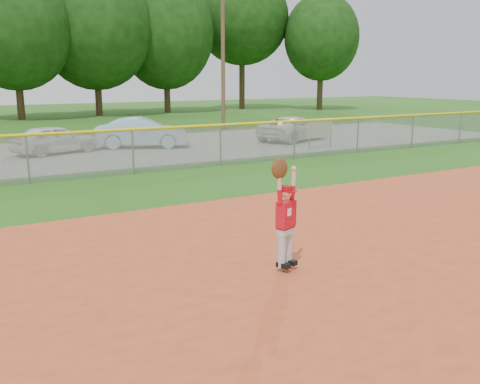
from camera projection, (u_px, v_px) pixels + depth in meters
name	position (u px, v px, depth m)	size (l,w,h in m)	color
ground	(321.00, 259.00, 9.62)	(120.00, 120.00, 0.00)	#235513
clay_infield	(464.00, 323.00, 7.09)	(24.00, 16.00, 0.04)	#B0401F
parking_strip	(87.00, 152.00, 23.11)	(44.00, 10.00, 0.03)	gray
car_white_a	(55.00, 139.00, 22.51)	(1.43, 3.57, 1.21)	silver
car_blue	(142.00, 133.00, 24.44)	(1.44, 4.14, 1.36)	#91BBD9
car_white_b	(294.00, 129.00, 27.17)	(2.01, 4.36, 1.21)	silver
sponsor_sign	(320.00, 129.00, 24.12)	(1.53, 0.25, 1.37)	gray
outfield_fence	(133.00, 148.00, 17.87)	(40.06, 0.10, 1.55)	gray
power_lines	(71.00, 48.00, 27.68)	(19.40, 0.24, 9.00)	#4C3823
tree_line	(18.00, 18.00, 40.47)	(62.37, 13.00, 14.43)	#422D1C
ballplayer	(285.00, 213.00, 8.76)	(0.61, 0.34, 2.42)	silver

